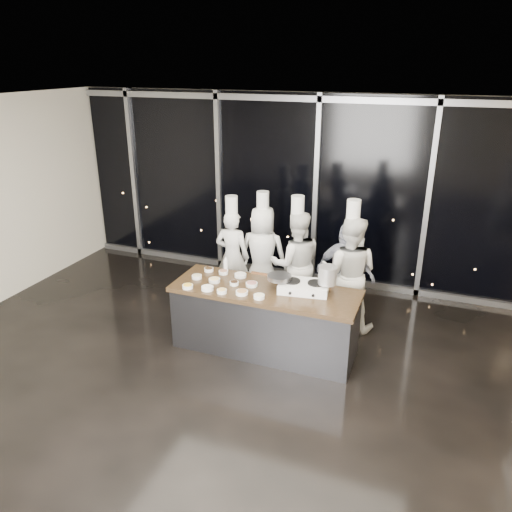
% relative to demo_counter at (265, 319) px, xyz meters
% --- Properties ---
extents(ground, '(9.00, 9.00, 0.00)m').
position_rel_demo_counter_xyz_m(ground, '(0.00, -0.90, -0.45)').
color(ground, black).
rests_on(ground, ground).
extents(room_shell, '(9.02, 7.02, 3.21)m').
position_rel_demo_counter_xyz_m(room_shell, '(0.18, -0.90, 1.79)').
color(room_shell, beige).
rests_on(room_shell, ground).
extents(window_wall, '(8.90, 0.11, 3.20)m').
position_rel_demo_counter_xyz_m(window_wall, '(0.00, 2.53, 1.14)').
color(window_wall, black).
rests_on(window_wall, ground).
extents(demo_counter, '(2.46, 0.86, 0.90)m').
position_rel_demo_counter_xyz_m(demo_counter, '(0.00, 0.00, 0.00)').
color(demo_counter, '#3B3C41').
rests_on(demo_counter, ground).
extents(stove, '(0.68, 0.47, 0.14)m').
position_rel_demo_counter_xyz_m(stove, '(0.49, 0.11, 0.51)').
color(stove, white).
rests_on(stove, demo_counter).
extents(frying_pan, '(0.56, 0.35, 0.05)m').
position_rel_demo_counter_xyz_m(frying_pan, '(0.16, 0.07, 0.61)').
color(frying_pan, gray).
rests_on(frying_pan, stove).
extents(stock_pot, '(0.26, 0.26, 0.23)m').
position_rel_demo_counter_xyz_m(stock_pot, '(0.78, 0.15, 0.70)').
color(stock_pot, silver).
rests_on(stock_pot, stove).
extents(prep_bowls, '(1.14, 0.74, 0.05)m').
position_rel_demo_counter_xyz_m(prep_bowls, '(-0.55, -0.07, 0.47)').
color(prep_bowls, white).
rests_on(prep_bowls, demo_counter).
extents(squeeze_bottle, '(0.06, 0.06, 0.23)m').
position_rel_demo_counter_xyz_m(squeeze_bottle, '(-0.71, 0.34, 0.56)').
color(squeeze_bottle, silver).
rests_on(squeeze_bottle, demo_counter).
extents(chef_far_left, '(0.57, 0.38, 1.75)m').
position_rel_demo_counter_xyz_m(chef_far_left, '(-0.99, 1.22, 0.33)').
color(chef_far_left, silver).
rests_on(chef_far_left, ground).
extents(chef_left, '(0.83, 0.59, 1.82)m').
position_rel_demo_counter_xyz_m(chef_left, '(-0.54, 1.38, 0.36)').
color(chef_left, silver).
rests_on(chef_left, ground).
extents(chef_center, '(0.98, 0.89, 1.87)m').
position_rel_demo_counter_xyz_m(chef_center, '(0.07, 1.15, 0.38)').
color(chef_center, silver).
rests_on(chef_center, ground).
extents(guest, '(0.96, 0.56, 1.54)m').
position_rel_demo_counter_xyz_m(guest, '(0.83, 1.13, 0.32)').
color(guest, black).
rests_on(guest, ground).
extents(chef_right, '(0.82, 0.64, 1.92)m').
position_rel_demo_counter_xyz_m(chef_right, '(0.90, 1.02, 0.40)').
color(chef_right, silver).
rests_on(chef_right, ground).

